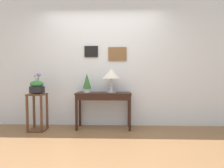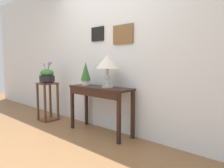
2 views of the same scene
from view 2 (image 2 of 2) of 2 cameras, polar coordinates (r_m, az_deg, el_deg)
ground_plane at (r=2.90m, az=-21.03°, el=-17.48°), size 12.00×12.00×0.01m
back_wall_with_art at (r=3.55m, az=-0.18°, el=10.22°), size 9.00×0.13×2.80m
console_table at (r=3.35m, az=-3.43°, el=-2.77°), size 1.11×0.38×0.75m
table_lamp at (r=3.22m, az=-1.25°, el=5.56°), size 0.36×0.36×0.49m
potted_plant_on_console at (r=3.58m, az=-7.04°, el=2.99°), size 0.17×0.17×0.39m
pedestal_stand_left at (r=4.34m, az=-16.77°, el=-4.52°), size 0.32×0.32×0.74m
planter_bowl_wide at (r=4.28m, az=-16.95°, el=2.15°), size 0.29×0.29×0.41m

